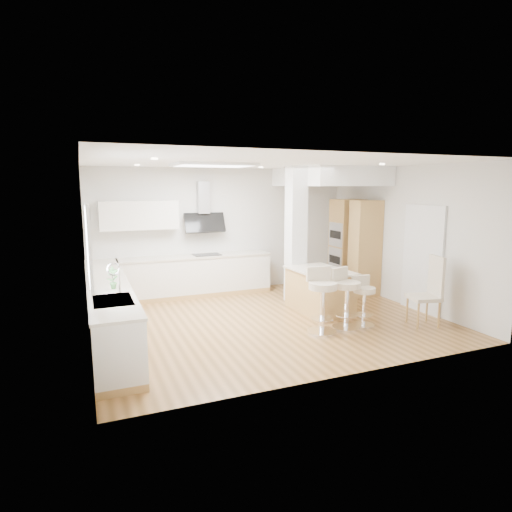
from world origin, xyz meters
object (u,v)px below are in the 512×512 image
bar_stool_a (322,297)px  bar_stool_b (346,295)px  peninsula (320,290)px  dining_chair (430,289)px  bar_stool_c (364,298)px

bar_stool_a → bar_stool_b: 0.49m
peninsula → bar_stool_b: size_ratio=1.35×
bar_stool_b → dining_chair: 1.50m
bar_stool_b → dining_chair: (1.44, -0.41, 0.07)m
bar_stool_a → bar_stool_b: bearing=8.9°
bar_stool_a → dining_chair: 1.96m
peninsula → bar_stool_c: 1.07m
bar_stool_a → bar_stool_b: bar_stool_a is taller
peninsula → bar_stool_a: (-0.60, -1.07, 0.19)m
peninsula → bar_stool_c: bearing=-78.5°
peninsula → dining_chair: 1.98m
bar_stool_c → peninsula: bearing=109.9°
bar_stool_a → bar_stool_c: bar_stool_a is taller
peninsula → bar_stool_a: bar_stool_a is taller
peninsula → bar_stool_b: bar_stool_b is taller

